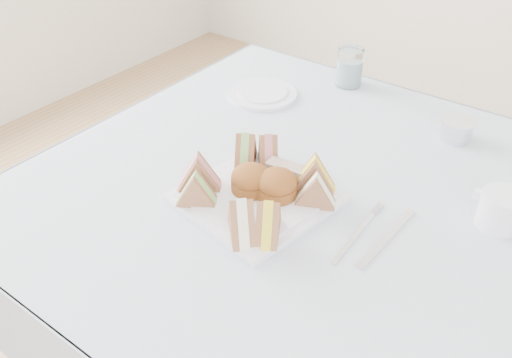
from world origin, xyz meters
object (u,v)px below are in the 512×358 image
Objects in this scene: creamer_jug at (501,210)px; table at (296,312)px; serving_plate at (256,198)px; water_glass at (350,67)px.

table is at bearing -159.99° from creamer_jug.
water_glass is (-0.10, 0.54, 0.04)m from serving_plate.
table is 3.60× the size of serving_plate.
serving_plate is 0.43m from creamer_jug.
serving_plate is at bearing -79.50° from water_glass.
water_glass is at bearing 108.12° from table.
water_glass is at bearing 148.34° from creamer_jug.
table is 0.40m from serving_plate.
creamer_jug is at bearing -35.18° from water_glass.
table is at bearing -71.88° from water_glass.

